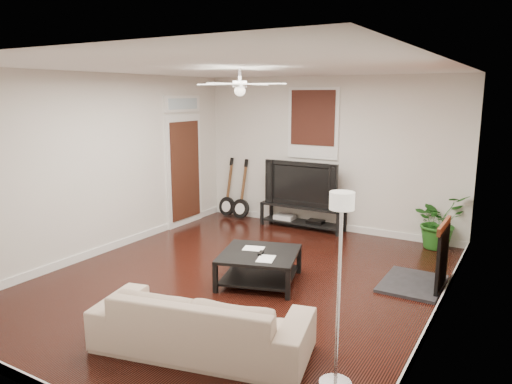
% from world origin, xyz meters
% --- Properties ---
extents(room, '(5.01, 6.01, 2.81)m').
position_xyz_m(room, '(0.00, 0.00, 1.40)').
color(room, black).
rests_on(room, ground).
extents(brick_accent, '(0.02, 2.20, 2.80)m').
position_xyz_m(brick_accent, '(2.49, 1.00, 1.40)').
color(brick_accent, brown).
rests_on(brick_accent, floor).
extents(fireplace, '(0.80, 1.10, 0.92)m').
position_xyz_m(fireplace, '(2.20, 1.00, 0.46)').
color(fireplace, black).
rests_on(fireplace, floor).
extents(window_back, '(1.00, 0.06, 1.30)m').
position_xyz_m(window_back, '(-0.30, 2.97, 1.95)').
color(window_back, black).
rests_on(window_back, wall_back).
extents(door_left, '(0.08, 1.00, 2.50)m').
position_xyz_m(door_left, '(-2.46, 1.90, 1.25)').
color(door_left, white).
rests_on(door_left, wall_left).
extents(tv_stand, '(1.60, 0.43, 0.45)m').
position_xyz_m(tv_stand, '(-0.38, 2.78, 0.22)').
color(tv_stand, black).
rests_on(tv_stand, floor).
extents(tv, '(1.43, 0.19, 0.83)m').
position_xyz_m(tv, '(-0.38, 2.80, 0.86)').
color(tv, black).
rests_on(tv, tv_stand).
extents(coffee_table, '(1.24, 1.24, 0.42)m').
position_xyz_m(coffee_table, '(0.25, 0.06, 0.21)').
color(coffee_table, black).
rests_on(coffee_table, floor).
extents(sofa, '(2.24, 1.28, 0.62)m').
position_xyz_m(sofa, '(0.64, -1.73, 0.31)').
color(sofa, '#C5B394').
rests_on(sofa, floor).
extents(floor_lamp, '(0.34, 0.34, 1.73)m').
position_xyz_m(floor_lamp, '(1.99, -1.63, 0.86)').
color(floor_lamp, silver).
rests_on(floor_lamp, floor).
extents(potted_plant, '(1.05, 1.07, 0.90)m').
position_xyz_m(potted_plant, '(2.02, 2.82, 0.45)').
color(potted_plant, '#215E1B').
rests_on(potted_plant, floor).
extents(guitar_left, '(0.41, 0.31, 1.23)m').
position_xyz_m(guitar_left, '(-2.07, 2.75, 0.61)').
color(guitar_left, black).
rests_on(guitar_left, floor).
extents(guitar_right, '(0.38, 0.27, 1.23)m').
position_xyz_m(guitar_right, '(-1.72, 2.72, 0.61)').
color(guitar_right, black).
rests_on(guitar_right, floor).
extents(ceiling_fan, '(1.24, 1.24, 0.32)m').
position_xyz_m(ceiling_fan, '(0.00, 0.00, 2.60)').
color(ceiling_fan, white).
rests_on(ceiling_fan, ceiling).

